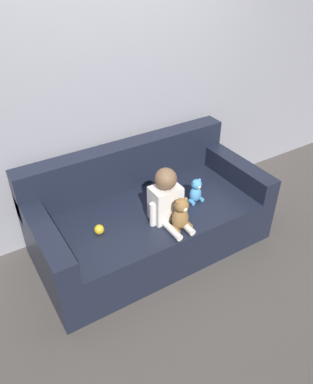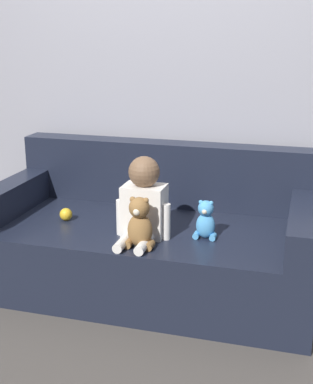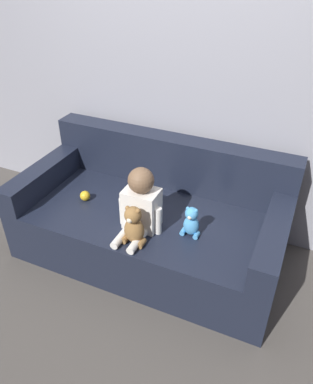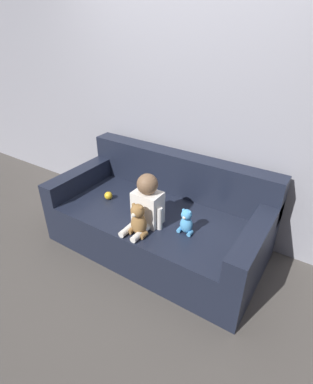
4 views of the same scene
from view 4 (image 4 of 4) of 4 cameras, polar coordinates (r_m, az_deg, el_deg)
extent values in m
plane|color=#4C4742|center=(2.92, 0.05, -10.30)|extent=(12.00, 12.00, 0.00)
cube|color=#93939E|center=(2.77, 6.80, 17.64)|extent=(8.00, 0.05, 2.60)
cube|color=black|center=(2.79, 0.05, -7.10)|extent=(1.91, 0.97, 0.41)
cube|color=black|center=(2.86, 4.37, 3.50)|extent=(1.91, 0.18, 0.41)
cube|color=black|center=(3.12, -13.58, 2.89)|extent=(0.16, 0.97, 0.19)
cube|color=black|center=(2.34, 18.52, -8.01)|extent=(0.16, 0.97, 0.19)
cube|color=white|center=(2.45, -1.67, -2.99)|extent=(0.23, 0.17, 0.29)
sphere|color=brown|center=(2.34, -1.75, 1.50)|extent=(0.17, 0.17, 0.17)
cylinder|color=white|center=(2.43, -5.28, -6.91)|extent=(0.05, 0.21, 0.05)
cylinder|color=white|center=(2.37, -3.07, -7.85)|extent=(0.05, 0.21, 0.05)
cylinder|color=white|center=(2.53, -4.42, -3.17)|extent=(0.05, 0.05, 0.20)
cylinder|color=white|center=(2.40, 0.58, -5.06)|extent=(0.05, 0.05, 0.20)
ellipsoid|color=olive|center=(2.36, -3.40, -6.10)|extent=(0.13, 0.11, 0.18)
sphere|color=olive|center=(2.28, -3.61, -3.60)|extent=(0.11, 0.11, 0.11)
sphere|color=olive|center=(2.28, -4.37, -2.46)|extent=(0.03, 0.03, 0.03)
sphere|color=olive|center=(2.24, -2.91, -3.01)|extent=(0.03, 0.03, 0.03)
sphere|color=beige|center=(2.26, -4.26, -4.29)|extent=(0.04, 0.04, 0.04)
cylinder|color=olive|center=(2.42, -4.81, -7.22)|extent=(0.04, 0.07, 0.04)
cylinder|color=olive|center=(2.36, -2.52, -8.19)|extent=(0.04, 0.07, 0.04)
ellipsoid|color=#4C9EDB|center=(2.39, 5.69, -6.23)|extent=(0.10, 0.09, 0.14)
sphere|color=#4C9EDB|center=(2.33, 5.75, -4.31)|extent=(0.09, 0.09, 0.09)
sphere|color=#4C9EDB|center=(2.32, 5.18, -3.45)|extent=(0.02, 0.02, 0.02)
sphere|color=#4C9EDB|center=(2.30, 6.40, -3.86)|extent=(0.02, 0.02, 0.02)
sphere|color=beige|center=(2.31, 5.34, -4.85)|extent=(0.03, 0.03, 0.03)
cylinder|color=#4C9EDB|center=(2.43, 4.46, -7.12)|extent=(0.03, 0.06, 0.03)
cylinder|color=#4C9EDB|center=(2.40, 6.40, -7.83)|extent=(0.03, 0.06, 0.03)
sphere|color=gold|center=(2.86, -9.16, -0.67)|extent=(0.08, 0.08, 0.08)
camera|label=1|loc=(2.50, -70.26, 20.82)|focal=35.00mm
camera|label=2|loc=(1.10, -112.02, -36.39)|focal=50.00mm
camera|label=3|loc=(0.32, -91.59, 25.94)|focal=35.00mm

